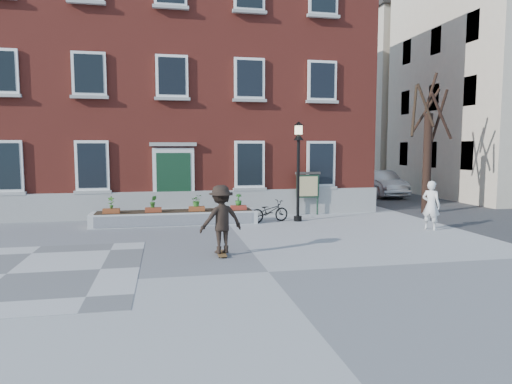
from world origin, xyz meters
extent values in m
plane|color=gray|center=(0.00, 0.00, 0.00)|extent=(100.00, 100.00, 0.00)
cube|color=#5B5B5D|center=(-6.00, 1.00, 0.01)|extent=(6.00, 6.00, 0.01)
imported|color=black|center=(1.63, 6.99, 0.43)|extent=(1.73, 0.98, 0.86)
imported|color=#B0B1B4|center=(10.28, 14.97, 0.77)|extent=(1.82, 4.74, 1.54)
imported|color=white|center=(6.90, 4.27, 0.88)|extent=(0.71, 0.76, 1.75)
cube|color=maroon|center=(-2.00, 14.00, 6.00)|extent=(18.00, 10.00, 12.00)
cube|color=#9A9A95|center=(-2.00, 8.88, 0.55)|extent=(18.00, 0.24, 1.10)
cube|color=#AAABA5|center=(-2.00, 8.75, 0.10)|extent=(2.60, 0.80, 0.20)
cube|color=#A8A8A2|center=(-2.00, 8.90, 0.30)|extent=(2.20, 0.50, 0.20)
cube|color=silver|center=(-2.00, 8.92, 1.65)|extent=(1.70, 0.12, 2.50)
cube|color=#12321D|center=(-2.00, 8.87, 1.55)|extent=(1.40, 0.06, 2.30)
cube|color=#969691|center=(-2.00, 8.88, 3.05)|extent=(1.90, 0.25, 0.15)
cube|color=silver|center=(-8.40, 8.90, 2.20)|extent=(1.30, 0.10, 2.00)
cube|color=black|center=(-8.40, 8.85, 2.20)|extent=(1.08, 0.04, 1.78)
cube|color=#A6A6A1|center=(-8.40, 8.84, 1.14)|extent=(1.44, 0.20, 0.12)
cube|color=white|center=(-8.40, 8.90, 5.80)|extent=(1.30, 0.10, 1.70)
cube|color=black|center=(-8.40, 8.85, 5.80)|extent=(1.08, 0.04, 1.48)
cube|color=#ABABA5|center=(-8.40, 8.84, 4.89)|extent=(1.44, 0.20, 0.12)
cube|color=white|center=(-5.20, 8.90, 2.20)|extent=(1.30, 0.10, 2.00)
cube|color=black|center=(-5.20, 8.85, 2.20)|extent=(1.08, 0.04, 1.78)
cube|color=#9E9F99|center=(-5.20, 8.84, 1.14)|extent=(1.44, 0.20, 0.12)
cube|color=silver|center=(-5.20, 8.90, 5.80)|extent=(1.30, 0.10, 1.70)
cube|color=black|center=(-5.20, 8.85, 5.80)|extent=(1.08, 0.04, 1.48)
cube|color=gray|center=(-5.20, 8.84, 4.89)|extent=(1.44, 0.20, 0.12)
cube|color=#9E9E99|center=(-5.20, 8.84, 8.49)|extent=(1.44, 0.20, 0.12)
cube|color=white|center=(-2.00, 8.90, 5.80)|extent=(1.30, 0.10, 1.70)
cube|color=black|center=(-2.00, 8.85, 5.80)|extent=(1.08, 0.04, 1.48)
cube|color=#9A9A95|center=(-2.00, 8.84, 4.89)|extent=(1.44, 0.20, 0.12)
cube|color=#A6A5A0|center=(-2.00, 8.84, 8.49)|extent=(1.44, 0.20, 0.12)
cube|color=white|center=(1.20, 8.90, 2.20)|extent=(1.30, 0.10, 2.00)
cube|color=black|center=(1.20, 8.85, 2.20)|extent=(1.08, 0.04, 1.78)
cube|color=#979792|center=(1.20, 8.84, 1.14)|extent=(1.44, 0.20, 0.12)
cube|color=white|center=(1.20, 8.90, 5.80)|extent=(1.30, 0.10, 1.70)
cube|color=black|center=(1.20, 8.85, 5.80)|extent=(1.08, 0.04, 1.48)
cube|color=gray|center=(1.20, 8.84, 4.89)|extent=(1.44, 0.20, 0.12)
cube|color=gray|center=(1.20, 8.84, 8.49)|extent=(1.44, 0.20, 0.12)
cube|color=silver|center=(4.40, 8.90, 2.20)|extent=(1.30, 0.10, 2.00)
cube|color=black|center=(4.40, 8.85, 2.20)|extent=(1.08, 0.04, 1.78)
cube|color=#979793|center=(4.40, 8.84, 1.14)|extent=(1.44, 0.20, 0.12)
cube|color=white|center=(4.40, 8.90, 5.80)|extent=(1.30, 0.10, 1.70)
cube|color=black|center=(4.40, 8.85, 5.80)|extent=(1.08, 0.04, 1.48)
cube|color=#989893|center=(4.40, 8.84, 4.89)|extent=(1.44, 0.20, 0.12)
cube|color=#AAABA5|center=(4.40, 8.84, 8.49)|extent=(1.44, 0.20, 0.12)
cube|color=silver|center=(-2.00, 7.20, 0.25)|extent=(6.20, 1.10, 0.50)
cube|color=#AFAFAF|center=(-2.00, 6.64, 0.25)|extent=(5.80, 0.02, 0.40)
cube|color=black|center=(-2.00, 7.20, 0.50)|extent=(5.80, 0.90, 0.06)
cube|color=brown|center=(-4.30, 6.95, 0.60)|extent=(0.60, 0.25, 0.20)
imported|color=#2F611D|center=(-4.30, 6.95, 0.92)|extent=(0.24, 0.24, 0.45)
cube|color=maroon|center=(-2.80, 6.95, 0.60)|extent=(0.60, 0.25, 0.20)
imported|color=#2B631D|center=(-2.80, 6.95, 0.92)|extent=(0.25, 0.25, 0.45)
cube|color=brown|center=(-1.20, 6.95, 0.60)|extent=(0.60, 0.25, 0.20)
imported|color=#2B661E|center=(-1.20, 6.95, 0.92)|extent=(0.40, 0.40, 0.45)
cube|color=maroon|center=(0.40, 6.95, 0.60)|extent=(0.60, 0.25, 0.20)
imported|color=#235E1C|center=(0.40, 6.95, 0.92)|extent=(0.25, 0.25, 0.45)
cylinder|color=black|center=(9.00, 8.00, 2.20)|extent=(0.36, 0.36, 4.40)
cylinder|color=black|center=(9.51, 8.00, 4.29)|extent=(0.12, 1.12, 2.23)
cylinder|color=#311F15|center=(9.17, 8.52, 4.55)|extent=(1.18, 0.49, 1.97)
cylinder|color=#312216|center=(8.51, 8.36, 4.55)|extent=(0.88, 1.14, 2.35)
cylinder|color=black|center=(8.70, 7.78, 4.73)|extent=(0.60, 0.77, 1.90)
cylinder|color=#301D15|center=(9.20, 7.37, 4.24)|extent=(1.39, 0.55, 1.95)
cylinder|color=#301E15|center=(9.16, 8.13, 5.37)|extent=(0.43, 0.48, 1.58)
cube|color=#3A3B3D|center=(12.00, 18.00, 0.00)|extent=(8.00, 36.00, 0.01)
cube|color=beige|center=(18.00, 14.00, 7.00)|extent=(10.00, 11.00, 14.00)
cube|color=beige|center=(18.00, 26.00, 6.50)|extent=(10.00, 11.00, 13.00)
cube|color=#34302D|center=(18.00, 26.00, 13.25)|extent=(10.40, 11.40, 0.50)
cube|color=black|center=(13.04, 10.80, 2.50)|extent=(0.08, 1.00, 1.50)
cube|color=black|center=(13.04, 14.00, 2.50)|extent=(0.08, 1.00, 1.50)
cube|color=black|center=(13.04, 17.20, 2.50)|extent=(0.08, 1.00, 1.50)
cube|color=black|center=(13.04, 10.80, 5.80)|extent=(0.08, 1.00, 1.50)
cube|color=black|center=(13.04, 14.00, 5.80)|extent=(0.08, 1.00, 1.50)
cube|color=black|center=(13.04, 17.20, 5.80)|extent=(0.08, 1.00, 1.50)
cube|color=black|center=(13.04, 10.80, 9.00)|extent=(0.08, 1.00, 1.50)
cube|color=black|center=(13.04, 14.00, 9.00)|extent=(0.08, 1.00, 1.50)
cube|color=black|center=(13.04, 17.20, 9.00)|extent=(0.08, 1.00, 1.50)
cylinder|color=black|center=(2.80, 7.03, 0.10)|extent=(0.32, 0.32, 0.20)
cylinder|color=black|center=(2.80, 7.03, 1.60)|extent=(0.12, 0.12, 3.20)
cone|color=black|center=(2.80, 7.03, 3.35)|extent=(0.40, 0.40, 0.30)
cube|color=#FDF7BA|center=(2.80, 7.03, 3.60)|extent=(0.24, 0.24, 0.34)
cone|color=black|center=(2.80, 7.03, 3.85)|extent=(0.40, 0.40, 0.16)
cylinder|color=#172E22|center=(3.24, 8.56, 0.90)|extent=(0.08, 0.08, 1.80)
cylinder|color=#172F21|center=(4.14, 8.56, 0.90)|extent=(0.08, 0.08, 1.80)
cube|color=#193222|center=(3.69, 8.56, 1.25)|extent=(1.00, 0.10, 1.00)
cube|color=#EAE497|center=(3.69, 8.50, 1.25)|extent=(0.85, 0.02, 0.85)
cube|color=#3A3532|center=(3.69, 8.56, 1.82)|extent=(1.10, 0.16, 0.10)
cube|color=brown|center=(-0.89, 1.85, 0.06)|extent=(0.22, 0.78, 0.03)
cylinder|color=black|center=(-0.98, 1.57, 0.03)|extent=(0.03, 0.05, 0.05)
cylinder|color=black|center=(-0.80, 1.57, 0.03)|extent=(0.03, 0.05, 0.05)
cylinder|color=black|center=(-0.98, 2.13, 0.03)|extent=(0.03, 0.05, 0.05)
cylinder|color=black|center=(-0.80, 2.13, 0.03)|extent=(0.03, 0.05, 0.05)
imported|color=black|center=(-0.89, 1.85, 1.00)|extent=(1.33, 0.98, 1.85)
camera|label=1|loc=(-2.35, -10.25, 2.93)|focal=32.00mm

